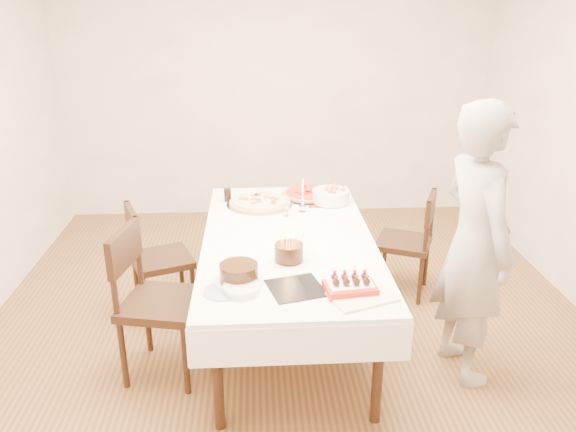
{
  "coord_description": "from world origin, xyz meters",
  "views": [
    {
      "loc": [
        -0.23,
        -3.47,
        2.26
      ],
      "look_at": [
        -0.02,
        0.01,
        0.9
      ],
      "focal_mm": 35.0,
      "sensor_mm": 36.0,
      "label": 1
    }
  ],
  "objects": [
    {
      "name": "wall_back",
      "position": [
        0.0,
        2.5,
        1.35
      ],
      "size": [
        4.5,
        0.04,
        2.7
      ],
      "primitive_type": "cube",
      "color": "white",
      "rests_on": "floor"
    },
    {
      "name": "chair_right_savory",
      "position": [
        0.94,
        0.57,
        0.43
      ],
      "size": [
        0.58,
        0.58,
        0.87
      ],
      "primitive_type": null,
      "rotation": [
        0.0,
        0.0,
        -0.41
      ],
      "color": "#331C11",
      "rests_on": "floor"
    },
    {
      "name": "chair_left_savory",
      "position": [
        -0.94,
        0.35,
        0.44
      ],
      "size": [
        0.59,
        0.59,
        0.89
      ],
      "primitive_type": null,
      "rotation": [
        0.0,
        0.0,
        3.51
      ],
      "color": "#331C11",
      "rests_on": "floor"
    },
    {
      "name": "box_lid",
      "position": [
        0.33,
        -0.84,
        0.75
      ],
      "size": [
        0.4,
        0.33,
        0.03
      ],
      "primitive_type": "cube",
      "rotation": [
        0.0,
        0.0,
        0.35
      ],
      "color": "beige",
      "rests_on": "dining_table"
    },
    {
      "name": "taper_candle",
      "position": [
        0.12,
        0.49,
        0.88
      ],
      "size": [
        0.07,
        0.07,
        0.26
      ],
      "primitive_type": "cylinder",
      "rotation": [
        0.0,
        0.0,
        -0.3
      ],
      "color": "white",
      "rests_on": "dining_table"
    },
    {
      "name": "floor",
      "position": [
        0.0,
        0.0,
        0.0
      ],
      "size": [
        5.0,
        5.0,
        0.0
      ],
      "primitive_type": "plane",
      "color": "brown",
      "rests_on": "ground"
    },
    {
      "name": "birthday_cake",
      "position": [
        -0.04,
        -0.36,
        0.84
      ],
      "size": [
        0.19,
        0.19,
        0.17
      ],
      "primitive_type": "cylinder",
      "rotation": [
        0.0,
        0.0,
        0.05
      ],
      "color": "#3A1D10",
      "rests_on": "dining_table"
    },
    {
      "name": "pizza_white",
      "position": [
        -0.21,
        0.65,
        0.77
      ],
      "size": [
        0.62,
        0.62,
        0.04
      ],
      "primitive_type": "cylinder",
      "rotation": [
        0.0,
        0.0,
        0.2
      ],
      "color": "beige",
      "rests_on": "dining_table"
    },
    {
      "name": "china_plate",
      "position": [
        -0.43,
        -0.73,
        0.75
      ],
      "size": [
        0.26,
        0.26,
        0.01
      ],
      "primitive_type": "cylinder",
      "rotation": [
        0.0,
        0.0,
        0.24
      ],
      "color": "white",
      "rests_on": "dining_table"
    },
    {
      "name": "shaker_pair",
      "position": [
        -0.01,
        0.38,
        0.79
      ],
      "size": [
        0.08,
        0.08,
        0.08
      ],
      "primitive_type": null,
      "rotation": [
        0.0,
        0.0,
        -0.17
      ],
      "color": "white",
      "rests_on": "dining_table"
    },
    {
      "name": "pasta_bowl",
      "position": [
        0.35,
        0.67,
        0.8
      ],
      "size": [
        0.37,
        0.37,
        0.09
      ],
      "primitive_type": "cylinder",
      "rotation": [
        0.0,
        0.0,
        0.33
      ],
      "color": "white",
      "rests_on": "dining_table"
    },
    {
      "name": "chair_left_dessert",
      "position": [
        -0.83,
        -0.39,
        0.49
      ],
      "size": [
        0.6,
        0.6,
        0.99
      ],
      "primitive_type": null,
      "rotation": [
        0.0,
        0.0,
        2.93
      ],
      "color": "#331C11",
      "rests_on": "floor"
    },
    {
      "name": "person",
      "position": [
        1.07,
        -0.47,
        0.88
      ],
      "size": [
        0.52,
        0.7,
        1.75
      ],
      "primitive_type": "imported",
      "rotation": [
        0.0,
        0.0,
        1.75
      ],
      "color": "#B2AEA8",
      "rests_on": "floor"
    },
    {
      "name": "plate_stack",
      "position": [
        -0.33,
        -0.74,
        0.77
      ],
      "size": [
        0.26,
        0.26,
        0.04
      ],
      "primitive_type": "cylinder",
      "rotation": [
        0.0,
        0.0,
        0.34
      ],
      "color": "white",
      "rests_on": "dining_table"
    },
    {
      "name": "dining_table",
      "position": [
        -0.02,
        0.01,
        0.38
      ],
      "size": [
        1.64,
        2.36,
        0.75
      ],
      "primitive_type": "cube",
      "rotation": [
        0.0,
        0.0,
        -0.25
      ],
      "color": "white",
      "rests_on": "floor"
    },
    {
      "name": "strawberry_box",
      "position": [
        0.27,
        -0.77,
        0.78
      ],
      "size": [
        0.3,
        0.22,
        0.07
      ],
      "primitive_type": null,
      "rotation": [
        0.0,
        0.0,
        0.13
      ],
      "color": "red",
      "rests_on": "dining_table"
    },
    {
      "name": "cola_glass",
      "position": [
        -0.46,
        0.75,
        0.8
      ],
      "size": [
        0.08,
        0.08,
        0.11
      ],
      "primitive_type": "cylinder",
      "rotation": [
        0.0,
        0.0,
        0.43
      ],
      "color": "black",
      "rests_on": "dining_table"
    },
    {
      "name": "cake_board",
      "position": [
        -0.02,
        -0.72,
        0.75
      ],
      "size": [
        0.36,
        0.36,
        0.01
      ],
      "primitive_type": "cube",
      "rotation": [
        0.0,
        0.0,
        0.26
      ],
      "color": "black",
      "rests_on": "dining_table"
    },
    {
      "name": "pizza_pepperoni",
      "position": [
        0.19,
        0.83,
        0.77
      ],
      "size": [
        0.57,
        0.57,
        0.04
      ],
      "primitive_type": "cylinder",
      "rotation": [
        0.0,
        0.0,
        -0.43
      ],
      "color": "red",
      "rests_on": "dining_table"
    },
    {
      "name": "layer_cake",
      "position": [
        -0.34,
        -0.62,
        0.81
      ],
      "size": [
        0.36,
        0.36,
        0.11
      ],
      "primitive_type": "cylinder",
      "rotation": [
        0.0,
        0.0,
        -0.36
      ],
      "color": "#321A0C",
      "rests_on": "dining_table"
    },
    {
      "name": "red_placemat",
      "position": [
        0.29,
        0.66,
        0.75
      ],
      "size": [
        0.23,
        0.23,
        0.01
      ],
      "primitive_type": "cube",
      "rotation": [
        0.0,
        0.0,
        -0.04
      ],
      "color": "#B21E1E",
      "rests_on": "dining_table"
    }
  ]
}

